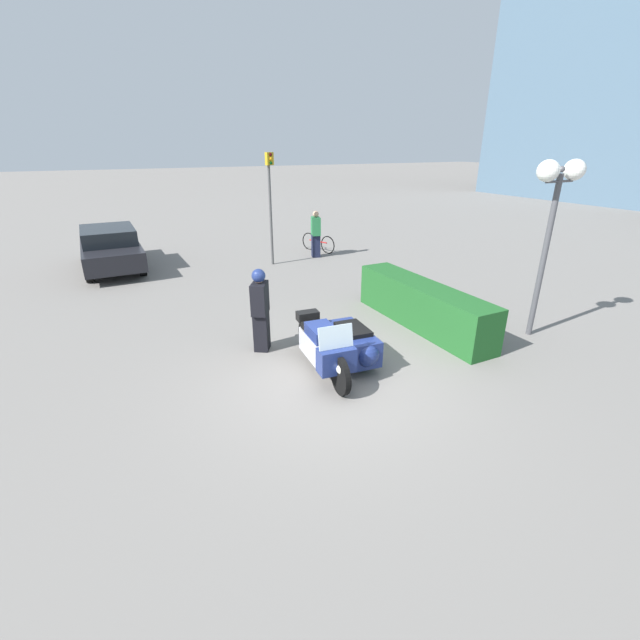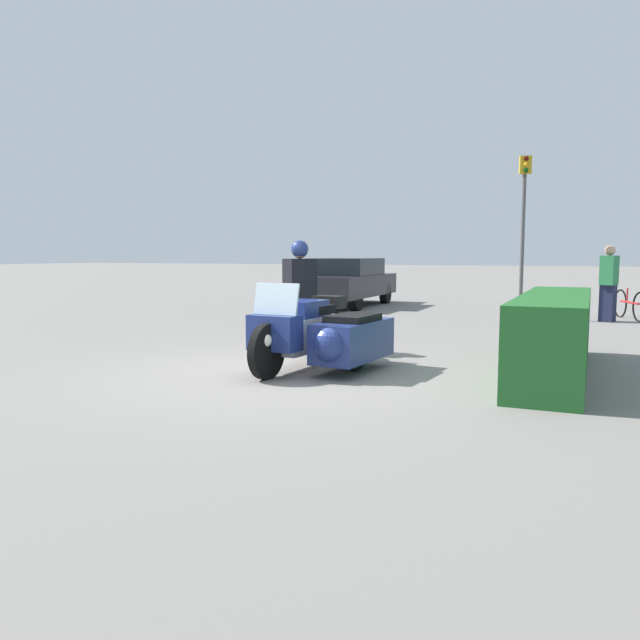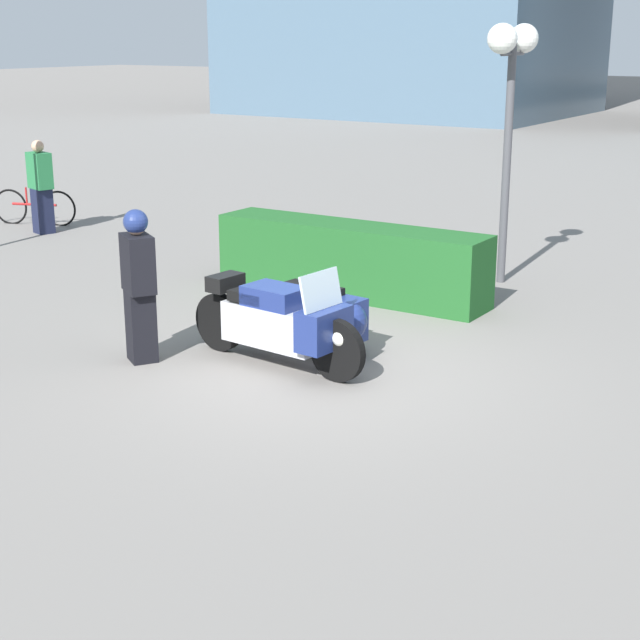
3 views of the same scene
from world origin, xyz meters
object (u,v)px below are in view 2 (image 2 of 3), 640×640
object	(u,v)px
pedestrian_bystander	(609,284)
bicycle_parked	(630,305)
officer_rider	(300,293)
police_motorcycle	(324,335)
parked_car_background	(347,281)
hedge_bush_curbside	(554,335)
traffic_light_far	(524,214)

from	to	relation	value
pedestrian_bystander	bicycle_parked	size ratio (longest dim) A/B	1.06
officer_rider	bicycle_parked	xyz separation A→B (m)	(-7.45, 5.03, -0.58)
pedestrian_bystander	police_motorcycle	bearing A→B (deg)	82.67
police_motorcycle	parked_car_background	distance (m)	10.38
police_motorcycle	hedge_bush_curbside	bearing A→B (deg)	114.80
traffic_light_far	pedestrian_bystander	world-z (taller)	traffic_light_far
hedge_bush_curbside	parked_car_background	xyz separation A→B (m)	(-8.80, -6.24, 0.23)
parked_car_background	hedge_bush_curbside	bearing A→B (deg)	-145.73
officer_rider	hedge_bush_curbside	xyz separation A→B (m)	(0.47, 3.79, -0.41)
hedge_bush_curbside	traffic_light_far	size ratio (longest dim) A/B	1.09
traffic_light_far	officer_rider	bearing A→B (deg)	-38.98
hedge_bush_curbside	pedestrian_bystander	world-z (taller)	pedestrian_bystander
police_motorcycle	bicycle_parked	xyz separation A→B (m)	(-8.89, 3.99, -0.14)
police_motorcycle	pedestrian_bystander	size ratio (longest dim) A/B	1.40
officer_rider	traffic_light_far	size ratio (longest dim) A/B	0.46
officer_rider	pedestrian_bystander	world-z (taller)	officer_rider
parked_car_background	pedestrian_bystander	distance (m)	7.19
police_motorcycle	parked_car_background	size ratio (longest dim) A/B	0.54
police_motorcycle	pedestrian_bystander	world-z (taller)	pedestrian_bystander
police_motorcycle	hedge_bush_curbside	distance (m)	2.93
hedge_bush_curbside	officer_rider	bearing A→B (deg)	-97.05
officer_rider	parked_car_background	size ratio (longest dim) A/B	0.39
officer_rider	traffic_light_far	bearing A→B (deg)	99.13
pedestrian_bystander	bicycle_parked	distance (m)	1.06
police_motorcycle	pedestrian_bystander	xyz separation A→B (m)	(-8.11, 3.51, 0.38)
police_motorcycle	traffic_light_far	bearing A→B (deg)	173.40
police_motorcycle	officer_rider	distance (m)	1.83
bicycle_parked	pedestrian_bystander	bearing A→B (deg)	-52.93
officer_rider	traffic_light_far	distance (m)	7.07
traffic_light_far	parked_car_background	bearing A→B (deg)	-127.06
pedestrian_bystander	officer_rider	bearing A→B (deg)	71.81
traffic_light_far	bicycle_parked	world-z (taller)	traffic_light_far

